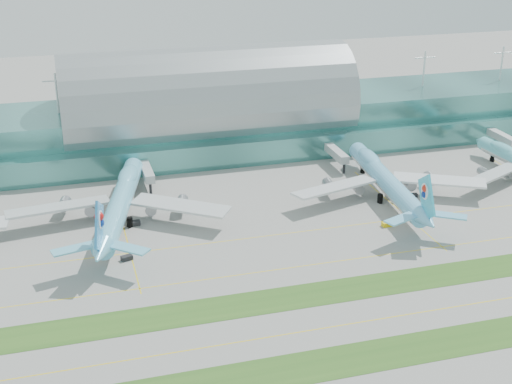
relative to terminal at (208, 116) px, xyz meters
name	(u,v)px	position (x,y,z in m)	size (l,w,h in m)	color
ground	(313,299)	(-0.01, -128.79, -14.23)	(700.00, 700.00, 0.00)	gray
terminal	(208,116)	(0.00, 0.00, 0.00)	(340.00, 69.10, 36.00)	#3D7A75
grass_strip_near	(354,359)	(-0.01, -156.79, -14.19)	(420.00, 12.00, 0.08)	#2D591E
grass_strip_far	(310,295)	(-0.01, -126.79, -14.19)	(420.00, 12.00, 0.08)	#2D591E
taxiline_b	(332,327)	(-0.01, -142.79, -14.22)	(420.00, 0.35, 0.01)	yellow
taxiline_c	(291,268)	(-0.01, -110.79, -14.22)	(420.00, 0.35, 0.01)	yellow
taxiline_d	(269,236)	(-0.01, -88.79, -14.22)	(420.00, 0.35, 0.01)	yellow
airliner_b	(120,201)	(-43.56, -64.48, -7.17)	(71.03, 82.00, 22.87)	#66C2E1
airliner_c	(385,179)	(48.78, -69.76, -7.37)	(70.77, 80.75, 22.22)	#6BC1EC
gse_c	(127,258)	(-45.12, -92.94, -13.55)	(3.31, 1.94, 1.35)	black
gse_d	(135,223)	(-39.78, -69.38, -13.48)	(3.27, 2.00, 1.50)	black
gse_e	(388,224)	(39.17, -92.55, -13.54)	(3.66, 1.98, 1.38)	yellow
gse_f	(413,195)	(58.80, -72.70, -13.54)	(2.81, 1.49, 1.37)	black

